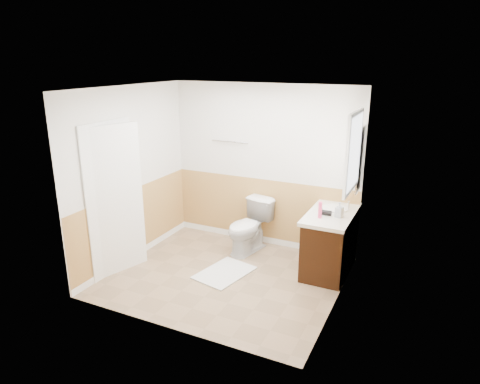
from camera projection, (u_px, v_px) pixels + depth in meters
The scene contains 32 objects.
floor at pixel (225, 276), 5.84m from camera, with size 3.00×3.00×0.00m, color #8C7051.
ceiling at pixel (223, 88), 5.09m from camera, with size 3.00×3.00×0.00m, color white.
wall_back at pixel (263, 166), 6.58m from camera, with size 3.00×3.00×0.00m, color silver.
wall_front at pixel (165, 223), 4.34m from camera, with size 3.00×3.00×0.00m, color silver.
wall_left at pixel (131, 176), 6.08m from camera, with size 3.00×3.00×0.00m, color silver.
wall_right at pixel (342, 206), 4.85m from camera, with size 3.00×3.00×0.00m, color silver.
wainscot_back at pixel (262, 213), 6.80m from camera, with size 3.00×3.00×0.00m, color tan.
wainscot_front at pixel (170, 288), 4.58m from camera, with size 3.00×3.00×0.00m, color tan.
wainscot_left at pixel (135, 225), 6.30m from camera, with size 2.60×2.60×0.00m, color tan.
wainscot_right at pixel (337, 265), 5.08m from camera, with size 2.60×2.60×0.00m, color tan.
toilet at pixel (249, 227), 6.49m from camera, with size 0.45×0.78×0.80m, color white.
bath_mat at pixel (224, 273), 5.92m from camera, with size 0.55×0.80×0.02m, color white.
vanity_cabinet at pixel (330, 243), 5.93m from camera, with size 0.55×1.10×0.80m, color black.
vanity_knob_left at pixel (308, 232), 5.92m from camera, with size 0.03×0.03×0.03m, color silver.
vanity_knob_right at pixel (312, 227), 6.09m from camera, with size 0.03×0.03×0.03m, color silver.
countertop at pixel (332, 214), 5.80m from camera, with size 0.60×1.15×0.05m, color white.
sink_basin at pixel (335, 208), 5.92m from camera, with size 0.36×0.36×0.02m, color white.
faucet at pixel (348, 206), 5.82m from camera, with size 0.02×0.02×0.14m, color silver.
lotion_bottle at pixel (320, 210), 5.56m from camera, with size 0.05×0.05×0.22m, color #EE3D77.
soap_dispenser at pixel (339, 210), 5.59m from camera, with size 0.09×0.09×0.20m, color #959EA8.
hair_dryer_body at pixel (326, 213), 5.68m from camera, with size 0.07×0.07×0.14m, color black.
hair_dryer_handle at pixel (324, 214), 5.73m from camera, with size 0.03×0.03×0.07m, color black.
mirror_panel at pixel (360, 159), 5.71m from camera, with size 0.02×0.35×0.90m, color silver.
window_frame at pixel (353, 152), 5.22m from camera, with size 0.04×0.80×1.00m, color white.
window_glass at pixel (355, 152), 5.21m from camera, with size 0.01×0.70×0.90m, color white.
door at pixel (116, 201), 5.72m from camera, with size 0.05×0.80×2.04m, color white.
door_frame at pixel (112, 200), 5.75m from camera, with size 0.02×0.92×2.10m, color white.
door_knob at pixel (136, 200), 6.00m from camera, with size 0.06×0.06×0.06m, color silver.
towel_bar at pixel (230, 142), 6.66m from camera, with size 0.02×0.02×0.62m, color silver.
tp_holder_bar at pixel (255, 201), 6.73m from camera, with size 0.02×0.02×0.14m, color silver.
tp_roll at pixel (255, 201), 6.73m from camera, with size 0.11×0.11×0.10m, color white.
tp_sheet at pixel (255, 207), 6.76m from camera, with size 0.10×0.01×0.16m, color white.
Camera 1 is at (2.42, -4.63, 2.85)m, focal length 32.10 mm.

